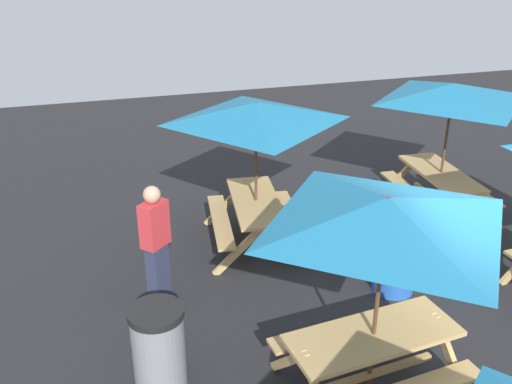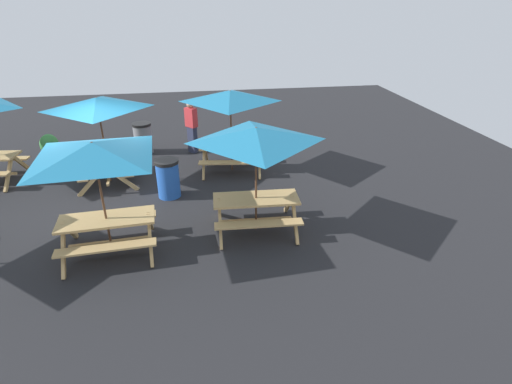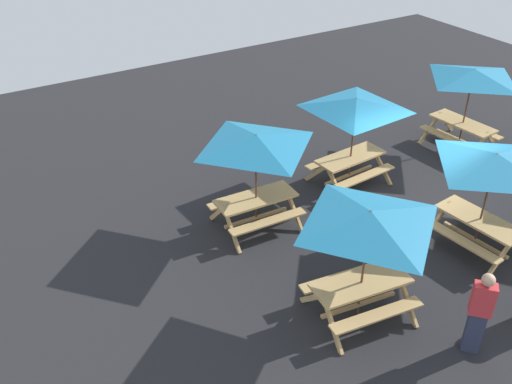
{
  "view_description": "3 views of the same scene",
  "coord_description": "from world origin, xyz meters",
  "px_view_note": "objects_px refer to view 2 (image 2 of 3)",
  "views": [
    {
      "loc": [
        4.38,
        -4.04,
        4.49
      ],
      "look_at": [
        -3.15,
        -1.79,
        0.9
      ],
      "focal_mm": 40.0,
      "sensor_mm": 36.0,
      "label": 1
    },
    {
      "loc": [
        -2.13,
        8.94,
        4.62
      ],
      "look_at": [
        -3.32,
        1.56,
        0.9
      ],
      "focal_mm": 28.0,
      "sensor_mm": 36.0,
      "label": 2
    },
    {
      "loc": [
        -8.75,
        -7.4,
        7.56
      ],
      "look_at": [
        -3.32,
        1.56,
        0.9
      ],
      "focal_mm": 40.0,
      "sensor_mm": 36.0,
      "label": 3
    }
  ],
  "objects_px": {
    "trash_bin_blue": "(168,178)",
    "picnic_table_3": "(98,110)",
    "person_standing": "(192,126)",
    "picnic_table_1": "(230,102)",
    "potted_plant_0": "(51,150)",
    "trash_bin_gray": "(143,138)",
    "picnic_table_0": "(256,143)",
    "picnic_table_4": "(95,159)"
  },
  "relations": [
    {
      "from": "trash_bin_blue",
      "to": "picnic_table_3",
      "type": "bearing_deg",
      "value": -36.14
    },
    {
      "from": "person_standing",
      "to": "picnic_table_1",
      "type": "bearing_deg",
      "value": 170.06
    },
    {
      "from": "picnic_table_1",
      "to": "potted_plant_0",
      "type": "xyz_separation_m",
      "value": [
        5.19,
        -1.03,
        -1.44
      ]
    },
    {
      "from": "picnic_table_1",
      "to": "trash_bin_gray",
      "type": "height_order",
      "value": "picnic_table_1"
    },
    {
      "from": "picnic_table_0",
      "to": "picnic_table_4",
      "type": "distance_m",
      "value": 3.0
    },
    {
      "from": "picnic_table_3",
      "to": "picnic_table_4",
      "type": "distance_m",
      "value": 3.55
    },
    {
      "from": "trash_bin_blue",
      "to": "picnic_table_1",
      "type": "bearing_deg",
      "value": -140.54
    },
    {
      "from": "picnic_table_4",
      "to": "person_standing",
      "type": "relative_size",
      "value": 1.69
    },
    {
      "from": "picnic_table_0",
      "to": "potted_plant_0",
      "type": "distance_m",
      "value": 7.07
    },
    {
      "from": "picnic_table_3",
      "to": "trash_bin_blue",
      "type": "bearing_deg",
      "value": 47.99
    },
    {
      "from": "picnic_table_4",
      "to": "trash_bin_gray",
      "type": "height_order",
      "value": "picnic_table_4"
    },
    {
      "from": "picnic_table_1",
      "to": "trash_bin_gray",
      "type": "bearing_deg",
      "value": -27.65
    },
    {
      "from": "picnic_table_0",
      "to": "picnic_table_1",
      "type": "height_order",
      "value": "same"
    },
    {
      "from": "trash_bin_blue",
      "to": "potted_plant_0",
      "type": "height_order",
      "value": "potted_plant_0"
    },
    {
      "from": "picnic_table_3",
      "to": "picnic_table_1",
      "type": "bearing_deg",
      "value": 88.2
    },
    {
      "from": "picnic_table_4",
      "to": "trash_bin_gray",
      "type": "relative_size",
      "value": 2.88
    },
    {
      "from": "picnic_table_1",
      "to": "trash_bin_gray",
      "type": "relative_size",
      "value": 2.38
    },
    {
      "from": "picnic_table_1",
      "to": "picnic_table_4",
      "type": "height_order",
      "value": "same"
    },
    {
      "from": "trash_bin_gray",
      "to": "trash_bin_blue",
      "type": "bearing_deg",
      "value": 105.29
    },
    {
      "from": "picnic_table_4",
      "to": "trash_bin_blue",
      "type": "distance_m",
      "value": 2.94
    },
    {
      "from": "trash_bin_gray",
      "to": "person_standing",
      "type": "relative_size",
      "value": 0.59
    },
    {
      "from": "picnic_table_1",
      "to": "person_standing",
      "type": "xyz_separation_m",
      "value": [
        1.09,
        -1.66,
        -1.1
      ]
    },
    {
      "from": "trash_bin_blue",
      "to": "trash_bin_gray",
      "type": "bearing_deg",
      "value": -74.71
    },
    {
      "from": "picnic_table_1",
      "to": "potted_plant_0",
      "type": "distance_m",
      "value": 5.49
    },
    {
      "from": "picnic_table_1",
      "to": "picnic_table_3",
      "type": "height_order",
      "value": "same"
    },
    {
      "from": "picnic_table_0",
      "to": "trash_bin_blue",
      "type": "height_order",
      "value": "picnic_table_0"
    },
    {
      "from": "potted_plant_0",
      "to": "picnic_table_3",
      "type": "bearing_deg",
      "value": 144.88
    },
    {
      "from": "picnic_table_4",
      "to": "potted_plant_0",
      "type": "bearing_deg",
      "value": -67.47
    },
    {
      "from": "picnic_table_3",
      "to": "person_standing",
      "type": "distance_m",
      "value": 3.18
    },
    {
      "from": "picnic_table_4",
      "to": "potted_plant_0",
      "type": "height_order",
      "value": "picnic_table_4"
    },
    {
      "from": "potted_plant_0",
      "to": "person_standing",
      "type": "relative_size",
      "value": 0.61
    },
    {
      "from": "picnic_table_0",
      "to": "picnic_table_4",
      "type": "xyz_separation_m",
      "value": [
        2.98,
        0.39,
        0.0
      ]
    },
    {
      "from": "picnic_table_3",
      "to": "person_standing",
      "type": "bearing_deg",
      "value": 123.76
    },
    {
      "from": "picnic_table_1",
      "to": "picnic_table_4",
      "type": "xyz_separation_m",
      "value": [
        2.81,
        3.74,
        0.0
      ]
    },
    {
      "from": "trash_bin_gray",
      "to": "person_standing",
      "type": "distance_m",
      "value": 1.62
    },
    {
      "from": "picnic_table_1",
      "to": "picnic_table_3",
      "type": "bearing_deg",
      "value": 11.55
    },
    {
      "from": "picnic_table_1",
      "to": "potted_plant_0",
      "type": "relative_size",
      "value": 2.3
    },
    {
      "from": "picnic_table_4",
      "to": "trash_bin_gray",
      "type": "bearing_deg",
      "value": -95.63
    },
    {
      "from": "picnic_table_4",
      "to": "picnic_table_3",
      "type": "bearing_deg",
      "value": -84.6
    },
    {
      "from": "picnic_table_4",
      "to": "person_standing",
      "type": "height_order",
      "value": "picnic_table_4"
    },
    {
      "from": "trash_bin_gray",
      "to": "potted_plant_0",
      "type": "distance_m",
      "value": 2.68
    },
    {
      "from": "picnic_table_3",
      "to": "person_standing",
      "type": "xyz_separation_m",
      "value": [
        -2.3,
        -1.9,
        -1.1
      ]
    }
  ]
}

